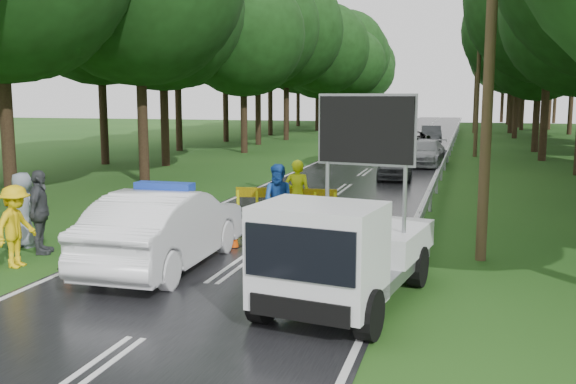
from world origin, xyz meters
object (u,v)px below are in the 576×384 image
(civilian, at_px, (280,201))
(work_truck, at_px, (343,252))
(police_sedan, at_px, (166,229))
(barrier, at_px, (286,198))
(officer, at_px, (297,195))
(queue_car_fourth, at_px, (431,135))
(queue_car_second, at_px, (425,153))
(queue_car_first, at_px, (395,165))
(queue_car_third, at_px, (410,142))

(civilian, bearing_deg, work_truck, -69.59)
(police_sedan, bearing_deg, barrier, -108.52)
(officer, height_order, queue_car_fourth, officer)
(queue_car_second, distance_m, queue_car_fourth, 16.66)
(officer, bearing_deg, civilian, 73.55)
(barrier, xyz_separation_m, queue_car_fourth, (1.95, 34.68, -0.20))
(police_sedan, bearing_deg, queue_car_second, -101.39)
(queue_car_first, height_order, queue_car_third, queue_car_third)
(officer, bearing_deg, queue_car_first, -102.16)
(civilian, bearing_deg, queue_car_second, 75.21)
(civilian, xyz_separation_m, queue_car_fourth, (1.84, 35.68, -0.29))
(officer, relative_size, queue_car_first, 0.53)
(work_truck, height_order, queue_car_fourth, work_truck)
(officer, distance_m, queue_car_fourth, 34.67)
(queue_car_second, bearing_deg, queue_car_third, 107.60)
(barrier, bearing_deg, queue_car_second, 74.99)
(officer, height_order, queue_car_first, officer)
(civilian, distance_m, queue_car_third, 26.01)
(work_truck, xyz_separation_m, queue_car_first, (-1.11, 18.13, -0.37))
(police_sedan, bearing_deg, officer, -111.89)
(officer, xyz_separation_m, civilian, (-0.20, -1.05, -0.01))
(queue_car_first, relative_size, queue_car_second, 0.81)
(work_truck, relative_size, barrier, 1.74)
(police_sedan, height_order, queue_car_first, police_sedan)
(officer, xyz_separation_m, queue_car_third, (0.83, 24.95, -0.26))
(police_sedan, relative_size, queue_car_third, 1.00)
(work_truck, relative_size, queue_car_first, 1.32)
(police_sedan, xyz_separation_m, civilian, (1.53, 3.56, 0.12))
(queue_car_first, bearing_deg, work_truck, -90.27)
(officer, distance_m, queue_car_third, 24.96)
(queue_car_first, bearing_deg, barrier, -101.75)
(barrier, height_order, queue_car_second, queue_car_second)
(queue_car_first, bearing_deg, queue_car_third, 88.59)
(civilian, bearing_deg, officer, 71.91)
(police_sedan, height_order, queue_car_second, police_sedan)
(barrier, bearing_deg, queue_car_third, 80.64)
(police_sedan, xyz_separation_m, barrier, (1.42, 4.56, 0.03))
(queue_car_second, xyz_separation_m, queue_car_third, (-1.47, 6.96, 0.06))
(work_truck, bearing_deg, officer, 121.07)
(queue_car_third, distance_m, queue_car_fourth, 9.72)
(officer, bearing_deg, queue_car_fourth, -98.35)
(queue_car_second, height_order, queue_car_third, queue_car_third)
(civilian, xyz_separation_m, queue_car_first, (1.57, 13.03, -0.34))
(civilian, height_order, queue_car_third, civilian)
(queue_car_third, bearing_deg, queue_car_second, -76.33)
(queue_car_fourth, bearing_deg, queue_car_second, -93.31)
(queue_car_first, distance_m, queue_car_second, 6.07)
(queue_car_first, bearing_deg, queue_car_fourth, 85.54)
(work_truck, bearing_deg, queue_car_second, 99.51)
(work_truck, relative_size, civilian, 2.51)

